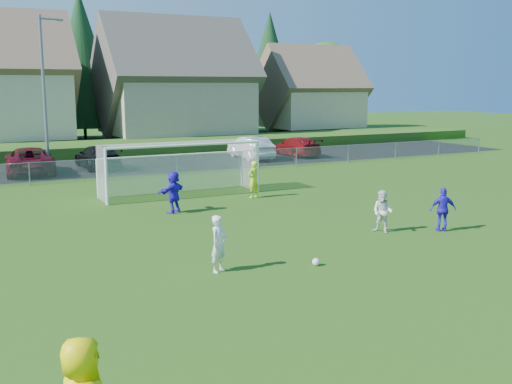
% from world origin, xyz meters
% --- Properties ---
extents(ground, '(160.00, 160.00, 0.00)m').
position_xyz_m(ground, '(0.00, 0.00, 0.00)').
color(ground, '#193D0C').
rests_on(ground, ground).
extents(asphalt_lot, '(60.00, 60.00, 0.00)m').
position_xyz_m(asphalt_lot, '(0.00, 27.50, 0.01)').
color(asphalt_lot, black).
rests_on(asphalt_lot, ground).
extents(grass_embankment, '(70.00, 6.00, 0.80)m').
position_xyz_m(grass_embankment, '(0.00, 35.00, 0.40)').
color(grass_embankment, '#1E420F').
rests_on(grass_embankment, ground).
extents(soccer_ball, '(0.22, 0.22, 0.22)m').
position_xyz_m(soccer_ball, '(-0.36, 3.48, 0.11)').
color(soccer_ball, white).
rests_on(soccer_ball, ground).
extents(player_white_a, '(0.70, 0.64, 1.60)m').
position_xyz_m(player_white_a, '(-3.07, 4.25, 0.80)').
color(player_white_a, white).
rests_on(player_white_a, ground).
extents(player_white_b, '(0.83, 0.91, 1.50)m').
position_xyz_m(player_white_b, '(3.83, 5.74, 0.75)').
color(player_white_b, white).
rests_on(player_white_b, ground).
extents(player_blue_a, '(0.99, 0.75, 1.56)m').
position_xyz_m(player_blue_a, '(5.87, 4.94, 0.78)').
color(player_blue_a, '#2916CF').
rests_on(player_blue_a, ground).
extents(player_blue_b, '(1.59, 1.31, 1.70)m').
position_xyz_m(player_blue_b, '(-1.58, 12.26, 0.85)').
color(player_blue_b, '#2916CF').
rests_on(player_blue_b, ground).
extents(goalkeeper, '(0.73, 0.60, 1.70)m').
position_xyz_m(goalkeeper, '(2.77, 13.70, 0.85)').
color(goalkeeper, '#C8EB1B').
rests_on(goalkeeper, ground).
extents(car_c, '(2.99, 5.78, 1.56)m').
position_xyz_m(car_c, '(-5.50, 26.33, 0.78)').
color(car_c, '#500917').
rests_on(car_c, ground).
extents(car_d, '(2.17, 5.02, 1.44)m').
position_xyz_m(car_d, '(-1.45, 26.74, 0.72)').
color(car_d, black).
rests_on(car_d, ground).
extents(car_f, '(1.88, 4.86, 1.58)m').
position_xyz_m(car_f, '(9.11, 26.76, 0.79)').
color(car_f, silver).
rests_on(car_f, ground).
extents(car_g, '(1.96, 4.76, 1.38)m').
position_xyz_m(car_g, '(12.92, 26.94, 0.69)').
color(car_g, maroon).
rests_on(car_g, ground).
extents(soccer_goal, '(7.42, 1.90, 2.50)m').
position_xyz_m(soccer_goal, '(0.00, 16.05, 1.63)').
color(soccer_goal, white).
rests_on(soccer_goal, ground).
extents(chainlink_fence, '(52.06, 0.06, 1.20)m').
position_xyz_m(chainlink_fence, '(0.00, 22.00, 0.63)').
color(chainlink_fence, gray).
rests_on(chainlink_fence, ground).
extents(streetlight, '(1.38, 0.18, 9.00)m').
position_xyz_m(streetlight, '(-4.45, 26.00, 4.84)').
color(streetlight, slate).
rests_on(streetlight, ground).
extents(houses_row, '(53.90, 11.45, 13.27)m').
position_xyz_m(houses_row, '(1.97, 42.46, 7.33)').
color(houses_row, tan).
rests_on(houses_row, ground).
extents(tree_row, '(65.98, 12.36, 13.80)m').
position_xyz_m(tree_row, '(1.04, 48.74, 6.91)').
color(tree_row, '#382616').
rests_on(tree_row, ground).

